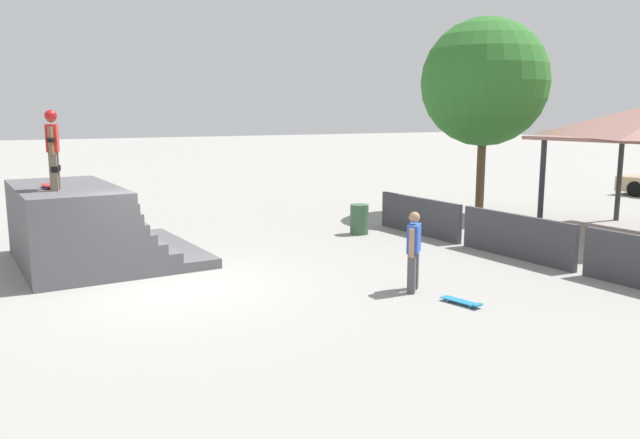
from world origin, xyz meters
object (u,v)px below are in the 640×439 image
(skater_on_deck, at_px, (53,144))
(bystander_walking, at_px, (414,247))
(skateboard_on_ground, at_px, (462,302))
(skateboard_on_deck, at_px, (49,186))
(trash_bin, at_px, (359,219))
(tree_beside_pavilion, at_px, (485,83))

(skater_on_deck, relative_size, bystander_walking, 1.08)
(bystander_walking, height_order, skateboard_on_ground, bystander_walking)
(skateboard_on_deck, bearing_deg, skater_on_deck, 12.44)
(bystander_walking, bearing_deg, trash_bin, 24.94)
(skater_on_deck, distance_m, trash_bin, 8.36)
(skateboard_on_deck, height_order, skateboard_on_ground, skateboard_on_deck)
(skater_on_deck, bearing_deg, trash_bin, 107.07)
(skateboard_on_ground, xyz_separation_m, tree_beside_pavilion, (-7.16, 7.69, 4.34))
(bystander_walking, height_order, trash_bin, bystander_walking)
(bystander_walking, xyz_separation_m, trash_bin, (-5.32, 2.45, -0.44))
(bystander_walking, bearing_deg, skateboard_on_deck, 96.03)
(skateboard_on_deck, distance_m, bystander_walking, 7.88)
(skater_on_deck, bearing_deg, skateboard_on_ground, 57.85)
(skateboard_on_deck, xyz_separation_m, skateboard_on_ground, (6.56, 5.84, -1.80))
(skater_on_deck, height_order, skateboard_on_ground, skater_on_deck)
(bystander_walking, xyz_separation_m, tree_beside_pavilion, (-6.00, 7.88, 3.54))
(skater_on_deck, xyz_separation_m, trash_bin, (-0.31, 8.02, -2.33))
(skater_on_deck, bearing_deg, bystander_walking, 62.91)
(tree_beside_pavilion, relative_size, trash_bin, 7.64)
(skateboard_on_deck, xyz_separation_m, trash_bin, (0.08, 8.10, -1.43))
(skater_on_deck, xyz_separation_m, bystander_walking, (5.01, 5.57, -1.90))
(skater_on_deck, distance_m, tree_beside_pavilion, 13.58)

